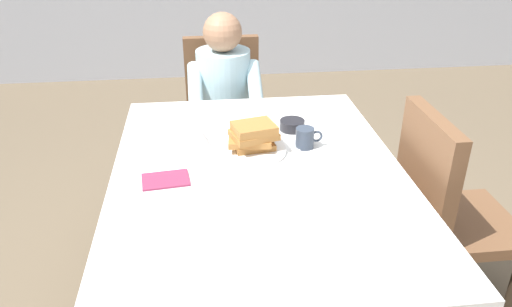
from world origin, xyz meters
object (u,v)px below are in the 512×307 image
at_px(chair_diner, 224,107).
at_px(knife_right_of_plate, 299,151).
at_px(dining_table_main, 259,191).
at_px(fork_left_of_plate, 205,156).
at_px(syrup_pitcher, 201,137).
at_px(spoon_near_edge, 263,189).
at_px(diner_person, 225,94).
at_px(bowl_butter, 292,125).
at_px(plate_breakfast, 252,150).
at_px(chair_right_side, 443,205).
at_px(breakfast_stack, 253,136).
at_px(cup_coffee, 305,138).

xyz_separation_m(chair_diner, knife_right_of_plate, (0.25, -1.03, 0.21)).
xyz_separation_m(dining_table_main, fork_left_of_plate, (-0.20, 0.14, 0.09)).
height_order(syrup_pitcher, spoon_near_edge, syrup_pitcher).
distance_m(diner_person, bowl_butter, 0.72).
height_order(plate_breakfast, bowl_butter, bowl_butter).
bearing_deg(syrup_pitcher, bowl_butter, 14.90).
bearing_deg(chair_diner, dining_table_main, 93.43).
distance_m(chair_diner, bowl_butter, 0.89).
relative_size(bowl_butter, spoon_near_edge, 0.73).
bearing_deg(knife_right_of_plate, fork_left_of_plate, 91.85).
distance_m(diner_person, fork_left_of_plate, 0.89).
bearing_deg(fork_left_of_plate, bowl_butter, -61.25).
xyz_separation_m(chair_right_side, breakfast_stack, (-0.77, 0.16, 0.28)).
xyz_separation_m(chair_diner, breakfast_stack, (0.07, -1.01, 0.28)).
xyz_separation_m(dining_table_main, syrup_pitcher, (-0.21, 0.25, 0.13)).
bearing_deg(breakfast_stack, spoon_near_edge, -89.36).
bearing_deg(syrup_pitcher, fork_left_of_plate, -84.54).
distance_m(diner_person, syrup_pitcher, 0.79).
xyz_separation_m(breakfast_stack, knife_right_of_plate, (0.18, -0.02, -0.07)).
relative_size(dining_table_main, plate_breakfast, 5.44).
height_order(dining_table_main, syrup_pitcher, syrup_pitcher).
height_order(diner_person, fork_left_of_plate, diner_person).
relative_size(bowl_butter, fork_left_of_plate, 0.61).
height_order(breakfast_stack, syrup_pitcher, breakfast_stack).
xyz_separation_m(plate_breakfast, knife_right_of_plate, (0.19, -0.02, -0.01)).
height_order(chair_right_side, cup_coffee, chair_right_side).
height_order(dining_table_main, plate_breakfast, plate_breakfast).
height_order(dining_table_main, spoon_near_edge, spoon_near_edge).
bearing_deg(diner_person, syrup_pitcher, 79.71).
xyz_separation_m(knife_right_of_plate, spoon_near_edge, (-0.18, -0.27, 0.00)).
xyz_separation_m(fork_left_of_plate, knife_right_of_plate, (0.38, 0.00, 0.00)).
relative_size(knife_right_of_plate, spoon_near_edge, 1.33).
bearing_deg(plate_breakfast, breakfast_stack, 19.78).
distance_m(dining_table_main, chair_diner, 1.18).
height_order(chair_right_side, plate_breakfast, chair_right_side).
relative_size(dining_table_main, spoon_near_edge, 10.16).
distance_m(knife_right_of_plate, spoon_near_edge, 0.33).
bearing_deg(bowl_butter, fork_left_of_plate, -151.31).
height_order(plate_breakfast, fork_left_of_plate, plate_breakfast).
bearing_deg(diner_person, knife_right_of_plate, 106.02).
relative_size(chair_right_side, breakfast_stack, 4.46).
height_order(fork_left_of_plate, knife_right_of_plate, same).
xyz_separation_m(breakfast_stack, fork_left_of_plate, (-0.20, -0.02, -0.07)).
distance_m(dining_table_main, bowl_butter, 0.42).
bearing_deg(fork_left_of_plate, knife_right_of_plate, -89.94).
bearing_deg(plate_breakfast, fork_left_of_plate, -173.99).
bearing_deg(cup_coffee, breakfast_stack, -175.90).
relative_size(plate_breakfast, breakfast_stack, 1.34).
bearing_deg(knife_right_of_plate, cup_coffee, -39.52).
bearing_deg(cup_coffee, syrup_pitcher, 170.66).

